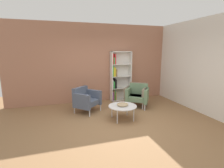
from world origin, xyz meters
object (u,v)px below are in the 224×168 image
(coffee_table_low, at_px, (123,107))
(armchair_by_bookshelf, at_px, (137,94))
(bookshelf_tall, at_px, (118,77))
(armchair_near_window, at_px, (86,99))
(armchair_corner_red, at_px, (138,95))
(decorative_bowl, at_px, (123,105))

(coffee_table_low, relative_size, armchair_by_bookshelf, 0.84)
(coffee_table_low, bearing_deg, armchair_by_bookshelf, 48.09)
(coffee_table_low, distance_m, armchair_by_bookshelf, 1.41)
(bookshelf_tall, relative_size, armchair_by_bookshelf, 2.00)
(bookshelf_tall, relative_size, coffee_table_low, 2.37)
(armchair_near_window, xyz_separation_m, armchair_corner_red, (1.79, -0.02, 0.00))
(decorative_bowl, bearing_deg, bookshelf_tall, 73.87)
(decorative_bowl, distance_m, armchair_by_bookshelf, 1.41)
(armchair_near_window, bearing_deg, bookshelf_tall, -10.23)
(armchair_corner_red, height_order, armchair_by_bookshelf, same)
(armchair_near_window, bearing_deg, armchair_by_bookshelf, -39.49)
(coffee_table_low, xyz_separation_m, armchair_by_bookshelf, (0.94, 1.05, 0.04))
(bookshelf_tall, relative_size, decorative_bowl, 5.94)
(bookshelf_tall, relative_size, armchair_near_window, 2.00)
(coffee_table_low, bearing_deg, decorative_bowl, 45.00)
(armchair_by_bookshelf, bearing_deg, armchair_near_window, -135.72)
(armchair_near_window, distance_m, armchair_by_bookshelf, 1.84)
(bookshelf_tall, relative_size, armchair_corner_red, 2.01)
(bookshelf_tall, bearing_deg, armchair_by_bookshelf, -63.34)
(bookshelf_tall, xyz_separation_m, armchair_by_bookshelf, (0.41, -0.81, -0.52))
(decorative_bowl, bearing_deg, coffee_table_low, -135.00)
(coffee_table_low, relative_size, armchair_near_window, 0.84)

